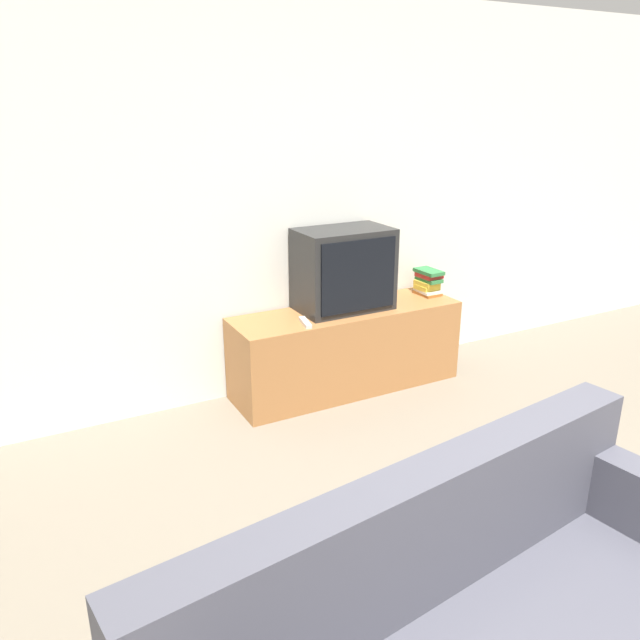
{
  "coord_description": "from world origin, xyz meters",
  "views": [
    {
      "loc": [
        -1.75,
        -0.74,
        1.93
      ],
      "look_at": [
        -0.2,
        2.16,
        0.78
      ],
      "focal_mm": 35.0,
      "sensor_mm": 36.0,
      "label": 1
    }
  ],
  "objects_px": {
    "television": "(344,269)",
    "tv_stand": "(346,349)",
    "remote_on_stand": "(305,322)",
    "book_stack": "(428,282)"
  },
  "relations": [
    {
      "from": "television",
      "to": "remote_on_stand",
      "type": "relative_size",
      "value": 3.34
    },
    {
      "from": "television",
      "to": "remote_on_stand",
      "type": "distance_m",
      "value": 0.49
    },
    {
      "from": "television",
      "to": "book_stack",
      "type": "height_order",
      "value": "television"
    },
    {
      "from": "television",
      "to": "book_stack",
      "type": "bearing_deg",
      "value": -0.44
    },
    {
      "from": "tv_stand",
      "to": "book_stack",
      "type": "height_order",
      "value": "book_stack"
    },
    {
      "from": "book_stack",
      "to": "remote_on_stand",
      "type": "relative_size",
      "value": 1.17
    },
    {
      "from": "remote_on_stand",
      "to": "television",
      "type": "bearing_deg",
      "value": 23.67
    },
    {
      "from": "tv_stand",
      "to": "remote_on_stand",
      "type": "height_order",
      "value": "remote_on_stand"
    },
    {
      "from": "television",
      "to": "tv_stand",
      "type": "bearing_deg",
      "value": -80.59
    },
    {
      "from": "book_stack",
      "to": "television",
      "type": "bearing_deg",
      "value": 179.56
    }
  ]
}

